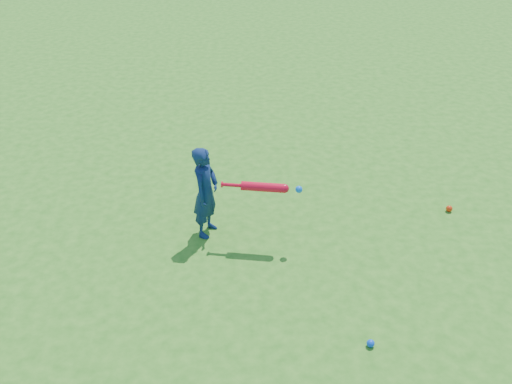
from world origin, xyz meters
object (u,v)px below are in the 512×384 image
ground_ball_red (449,209)px  ground_ball_blue (371,343)px  bat_swing (267,187)px  child (206,192)px

ground_ball_red → ground_ball_blue: ground_ball_red is taller
ground_ball_blue → bat_swing: size_ratio=0.08×
child → bat_swing: 0.62m
ground_ball_red → ground_ball_blue: (-1.19, -1.90, -0.00)m
child → bat_swing: child is taller
child → bat_swing: (0.60, -0.13, 0.14)m
child → ground_ball_blue: child is taller
child → bat_swing: size_ratio=1.25×
child → ground_ball_red: 2.65m
ground_ball_red → bat_swing: (-2.00, -0.49, 0.59)m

